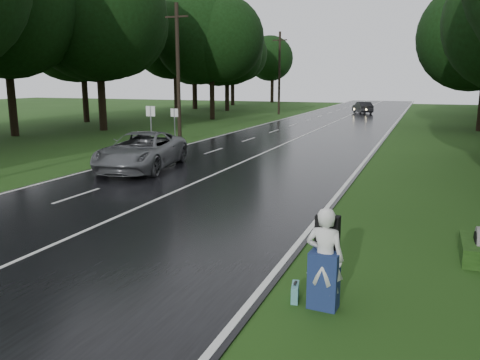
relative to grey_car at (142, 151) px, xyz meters
The scene contains 15 objects.
ground 8.42m from the grey_car, 63.41° to the right, with size 160.00×160.00×0.00m, color #1F4113.
road 13.09m from the grey_car, 73.33° to the left, with size 12.00×140.00×0.04m, color black.
lane_center 13.09m from the grey_car, 73.33° to the left, with size 0.12×140.00×0.01m, color silver.
grey_car is the anchor object (origin of this frame).
far_car 43.53m from the grey_car, 83.83° to the left, with size 1.53×4.40×1.45m, color black.
hitchhiker 15.31m from the grey_car, 44.88° to the right, with size 0.73×0.67×1.93m.
suitcase 14.87m from the grey_car, 46.17° to the right, with size 0.13×0.45×0.32m, color teal.
utility_pole_mid 13.42m from the grey_car, 110.79° to the left, with size 1.80×0.28×9.52m, color black, non-canonical shape.
utility_pole_far 38.39m from the grey_car, 97.12° to the left, with size 1.80×0.28×9.82m, color black, non-canonical shape.
road_sign_a 7.40m from the grey_car, 118.05° to the left, with size 0.62×0.10×2.60m, color white, non-canonical shape.
road_sign_b 10.11m from the grey_car, 110.07° to the left, with size 0.55×0.10×2.28m, color white, non-canonical shape.
tree_left_d 19.44m from the grey_car, 132.12° to the left, with size 10.32×10.32×16.13m, color black, non-canonical shape.
tree_left_e 29.62m from the grey_car, 108.12° to the left, with size 9.60×9.60×15.01m, color black, non-canonical shape.
tree_left_f 44.25m from the grey_car, 107.60° to the left, with size 8.72×8.72×13.63m, color black, non-canonical shape.
tree_right_e 30.21m from the grey_car, 56.79° to the left, with size 8.30×8.30×12.97m, color black, non-canonical shape.
Camera 1 is at (8.67, -11.60, 4.16)m, focal length 35.85 mm.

